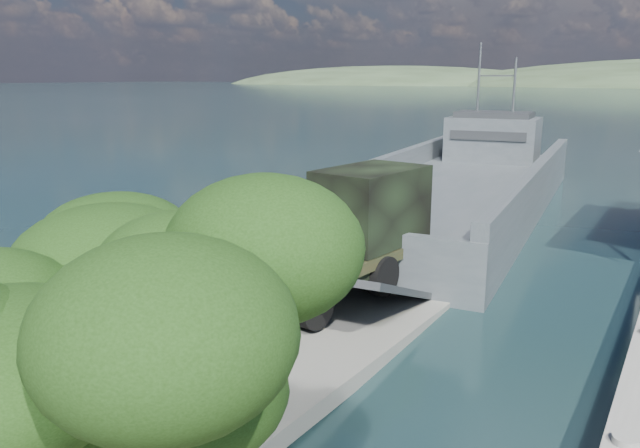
{
  "coord_description": "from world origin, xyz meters",
  "views": [
    {
      "loc": [
        11.94,
        -14.04,
        8.05
      ],
      "look_at": [
        -0.28,
        6.0,
        2.47
      ],
      "focal_mm": 35.0,
      "sensor_mm": 36.0,
      "label": 1
    }
  ],
  "objects_px": {
    "soldier": "(184,306)",
    "military_truck": "(345,234)",
    "overhang_tree": "(114,305)",
    "landing_craft": "(456,197)"
  },
  "relations": [
    {
      "from": "soldier",
      "to": "landing_craft",
      "type": "bearing_deg",
      "value": 53.05
    },
    {
      "from": "military_truck",
      "to": "overhang_tree",
      "type": "xyz_separation_m",
      "value": [
        4.16,
        -13.56,
        2.57
      ]
    },
    {
      "from": "soldier",
      "to": "military_truck",
      "type": "bearing_deg",
      "value": 33.08
    },
    {
      "from": "landing_craft",
      "to": "overhang_tree",
      "type": "distance_m",
      "value": 31.68
    },
    {
      "from": "landing_craft",
      "to": "overhang_tree",
      "type": "height_order",
      "value": "landing_craft"
    },
    {
      "from": "landing_craft",
      "to": "military_truck",
      "type": "relative_size",
      "value": 4.06
    },
    {
      "from": "soldier",
      "to": "overhang_tree",
      "type": "height_order",
      "value": "overhang_tree"
    },
    {
      "from": "military_truck",
      "to": "soldier",
      "type": "xyz_separation_m",
      "value": [
        -2.2,
        -5.81,
        -1.24
      ]
    },
    {
      "from": "landing_craft",
      "to": "soldier",
      "type": "xyz_separation_m",
      "value": [
        -0.3,
        -23.05,
        0.47
      ]
    },
    {
      "from": "military_truck",
      "to": "soldier",
      "type": "distance_m",
      "value": 6.33
    }
  ]
}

